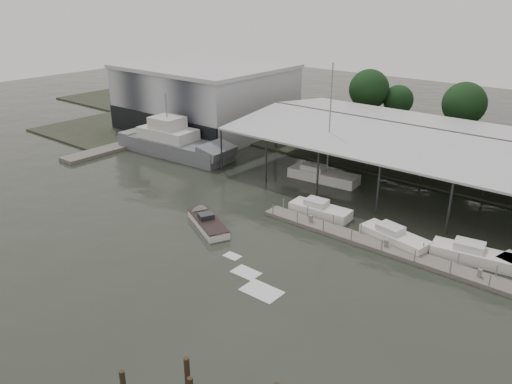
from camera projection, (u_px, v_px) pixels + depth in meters
The scene contains 13 objects.
ground at pixel (195, 244), 45.56m from camera, with size 200.00×200.00×0.00m, color #272C24.
land_strip_far at pixel (395, 142), 75.61m from camera, with size 140.00×30.00×0.30m.
land_strip_west at pixel (160, 117), 90.51m from camera, with size 20.00×40.00×0.30m.
storage_warehouse at pixel (206, 97), 81.46m from camera, with size 24.50×20.50×10.50m.
covered_boat_shed at pixel (492, 145), 53.32m from camera, with size 58.24×24.00×6.96m.
trawler_dock at pixel (120, 146), 73.12m from camera, with size 3.00×18.00×0.50m.
floating_dock at pixel (396, 252), 43.84m from camera, with size 28.00×2.00×1.40m.
grey_trawler at pixel (175, 143), 69.87m from camera, with size 18.55×6.37×8.84m.
white_sailboat at pixel (322, 175), 60.48m from camera, with size 8.82×3.39×14.30m.
speedboat_underway at pixel (206, 221), 49.14m from camera, with size 17.05×9.29×2.00m.
moored_cruiser_0 at pixel (320, 210), 51.12m from camera, with size 6.48×2.59×1.70m.
moored_cruiser_1 at pixel (394, 237), 45.55m from camera, with size 6.78×3.42×1.70m.
moored_cruiser_2 at pixel (473, 255), 42.51m from camera, with size 7.23×3.21×1.70m.
Camera 1 is at (29.95, -27.70, 21.58)m, focal length 35.00 mm.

